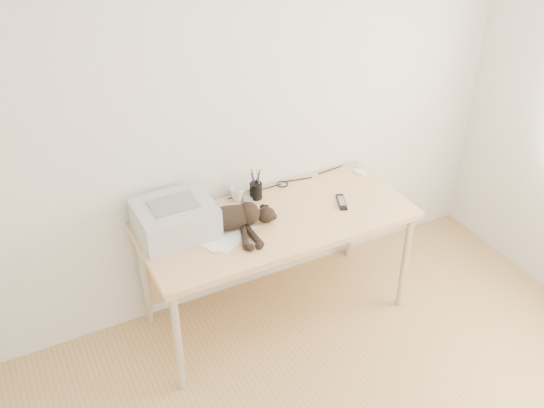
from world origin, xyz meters
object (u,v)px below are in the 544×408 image
mouse (360,171)px  mug (237,194)px  printer (175,219)px  desk (270,229)px  cat (224,221)px  pen_cup (256,190)px

mouse → mug: bearing=153.5°
printer → mug: (0.45, 0.15, -0.05)m
desk → mug: (-0.12, 0.19, 0.17)m
printer → cat: printer is taller
cat → pen_cup: size_ratio=3.43×
pen_cup → mouse: pen_cup is taller
printer → mouse: 1.29m
mug → cat: bearing=-127.6°
desk → mug: size_ratio=17.83×
desk → pen_cup: (-0.01, 0.16, 0.19)m
pen_cup → mug: bearing=164.3°
desk → pen_cup: size_ratio=8.23×
mouse → cat: bearing=168.3°
desk → printer: printer is taller
cat → mug: 0.32m
mug → pen_cup: 0.11m
cat → printer: bearing=165.4°
mug → pen_cup: pen_cup is taller
cat → pen_cup: bearing=44.1°
pen_cup → cat: bearing=-143.8°
printer → pen_cup: 0.57m
pen_cup → printer: bearing=-167.7°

